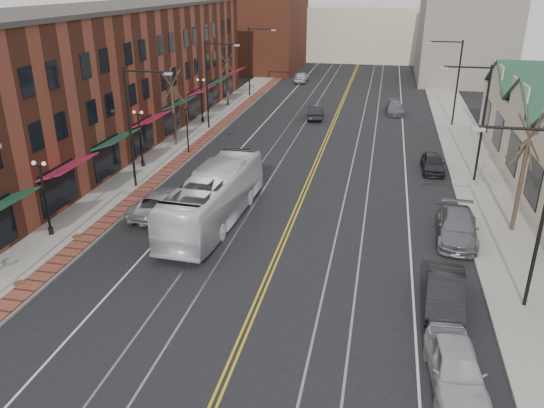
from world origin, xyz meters
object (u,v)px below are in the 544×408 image
at_px(parked_suv, 163,202).
at_px(parked_car_d, 433,163).
at_px(parked_car_c, 458,227).
at_px(parked_car_b, 445,293).
at_px(parked_car_a, 456,367).
at_px(transit_bus, 214,197).

xyz_separation_m(parked_suv, parked_car_d, (16.65, 11.40, -0.08)).
bearing_deg(parked_car_c, parked_car_b, -96.00).
bearing_deg(parked_car_d, parked_car_b, -93.43).
relative_size(parked_car_a, parked_car_c, 0.88).
bearing_deg(parked_suv, parked_car_d, -141.60).
relative_size(transit_bus, parked_suv, 2.10).
relative_size(transit_bus, parked_car_b, 2.51).
distance_m(parked_car_a, parked_car_d, 23.39).
xyz_separation_m(parked_car_b, parked_car_d, (0.69, 18.45, -0.07)).
xyz_separation_m(parked_car_a, parked_car_b, (0.04, 4.93, -0.01)).
relative_size(parked_car_a, parked_car_d, 1.13).
relative_size(parked_car_a, parked_car_b, 0.99).
bearing_deg(parked_car_b, parked_car_d, 92.32).
xyz_separation_m(transit_bus, parked_car_a, (12.44, -11.40, -0.82)).
bearing_deg(parked_suv, parked_car_c, -176.09).
bearing_deg(parked_car_a, parked_suv, 138.57).
distance_m(parked_car_c, parked_car_d, 11.44).
relative_size(parked_suv, parked_car_b, 1.19).
bearing_deg(parked_car_c, transit_bus, -173.56).
relative_size(parked_suv, parked_car_a, 1.21).
xyz_separation_m(parked_suv, parked_car_c, (17.21, -0.02, -0.01)).
relative_size(parked_car_c, parked_car_d, 1.29).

